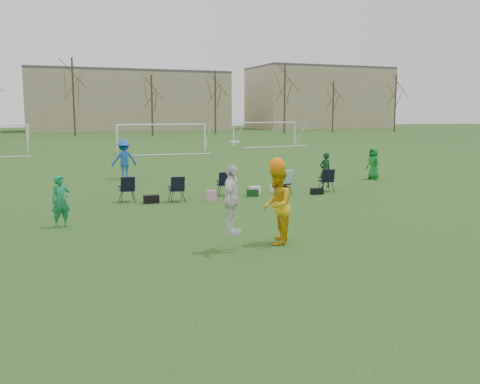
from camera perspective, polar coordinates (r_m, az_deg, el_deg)
name	(u,v)px	position (r m, az deg, el deg)	size (l,w,h in m)	color
ground	(297,246)	(13.55, 6.05, -5.72)	(260.00, 260.00, 0.00)	#214917
fielder_green_near	(61,201)	(16.37, -18.57, -0.95)	(0.56, 0.36, 1.52)	#167C4B
fielder_blue	(124,159)	(27.69, -12.27, 3.41)	(1.28, 0.74, 1.98)	#1850B6
fielder_green_far	(373,163)	(27.76, 14.04, 2.97)	(0.78, 0.51, 1.60)	#136F21
center_contest	(263,203)	(13.25, 2.47, -1.14)	(2.30, 1.39, 2.64)	white
sideline_setup	(245,184)	(21.46, 0.50, 0.91)	(9.01, 1.62, 1.65)	#0E3617
goal_mid	(162,130)	(44.83, -8.34, 6.53)	(7.40, 0.63, 2.46)	white
goal_right	(265,127)	(54.36, 2.71, 6.91)	(7.35, 1.14, 2.46)	white
tree_line	(76,101)	(81.77, -17.07, 9.26)	(110.28, 3.28, 11.40)	#382B21
building_row	(100,100)	(108.46, -14.69, 9.51)	(126.00, 16.00, 13.00)	tan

